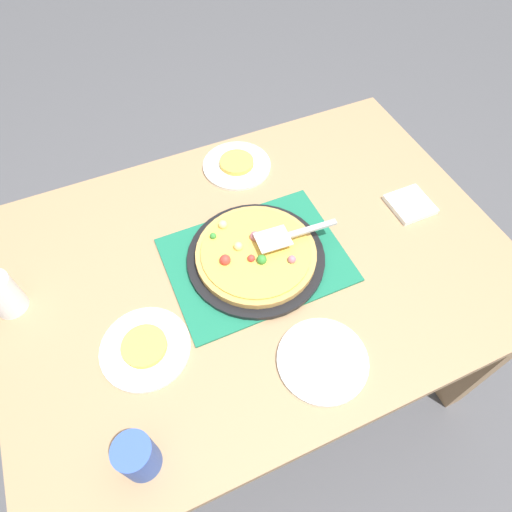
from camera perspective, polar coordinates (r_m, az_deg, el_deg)
The scene contains 14 objects.
ground_plane at distance 1.89m, azimuth -0.00°, elevation -13.47°, with size 8.00×8.00×0.00m, color #4C4C51.
dining_table at distance 1.32m, azimuth -0.00°, elevation -3.22°, with size 1.40×1.00×0.75m.
placemat at distance 1.22m, azimuth -0.00°, elevation -0.46°, with size 0.48×0.36×0.01m, color #196B4C.
pizza_pan at distance 1.22m, azimuth -0.00°, elevation -0.19°, with size 0.38×0.38×0.01m, color black.
pizza at distance 1.20m, azimuth -0.06°, elevation 0.38°, with size 0.33×0.33×0.05m.
plate_near_left at distance 1.47m, azimuth -2.50°, elevation 11.62°, with size 0.22×0.22×0.01m, color white.
plate_far_right at distance 1.13m, azimuth -14.11°, elevation -11.49°, with size 0.22×0.22×0.01m, color white.
plate_side at distance 1.09m, azimuth 8.60°, elevation -13.19°, with size 0.22×0.22×0.01m, color white.
served_slice_left at distance 1.46m, azimuth -2.52°, elevation 11.99°, with size 0.11×0.11×0.02m, color #EAB747.
served_slice_right at distance 1.12m, azimuth -14.25°, elevation -11.22°, with size 0.11×0.11×0.02m, color #EAB747.
cup_near at distance 1.27m, azimuth -29.95°, elevation -4.34°, with size 0.08×0.08×0.12m, color white.
cup_far at distance 1.00m, azimuth -15.09°, elevation -23.77°, with size 0.08×0.08×0.12m, color #3351AD.
pizza_server at distance 1.19m, azimuth 4.42°, elevation 2.72°, with size 0.23×0.08×0.01m.
napkin_stack at distance 1.42m, azimuth 19.31°, elevation 6.33°, with size 0.12×0.12×0.02m, color white.
Camera 1 is at (-0.28, -0.63, 1.76)m, focal length 30.94 mm.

